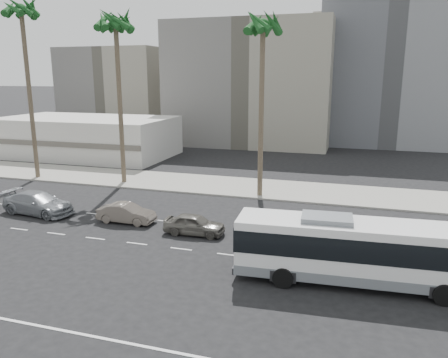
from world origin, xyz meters
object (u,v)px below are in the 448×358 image
at_px(car_c, 38,203).
at_px(palm_mid, 116,27).
at_px(car_a, 194,224).
at_px(palm_far, 21,13).
at_px(city_bus, 357,250).
at_px(palm_near, 263,29).
at_px(car_b, 126,213).

relative_size(car_c, palm_mid, 0.36).
height_order(car_a, palm_far, palm_far).
bearing_deg(car_c, car_a, -87.02).
height_order(car_c, palm_mid, palm_mid).
height_order(city_bus, palm_near, palm_near).
relative_size(city_bus, palm_near, 0.80).
distance_m(city_bus, car_a, 11.18).
distance_m(car_a, palm_near, 16.88).
relative_size(car_b, palm_mid, 0.26).
bearing_deg(car_b, palm_near, -39.35).
relative_size(city_bus, car_a, 2.99).
bearing_deg(city_bus, car_a, 154.27).
height_order(palm_mid, palm_far, palm_far).
xyz_separation_m(car_c, palm_mid, (1.32, 10.56, 13.74)).
bearing_deg(palm_far, car_b, -31.72).
xyz_separation_m(city_bus, car_b, (-15.80, 5.02, -1.14)).
xyz_separation_m(car_a, palm_mid, (-11.63, 11.23, 13.88)).
height_order(car_b, palm_mid, palm_mid).
distance_m(car_a, palm_far, 28.16).
xyz_separation_m(car_b, palm_far, (-15.68, 9.69, 15.32)).
xyz_separation_m(car_a, palm_far, (-21.18, 10.50, 15.31)).
bearing_deg(city_bus, car_c, 164.64).
height_order(city_bus, palm_mid, palm_mid).
bearing_deg(palm_near, city_bus, -60.73).
height_order(car_b, palm_far, palm_far).
height_order(palm_near, palm_far, palm_far).
relative_size(car_b, car_c, 0.72).
height_order(car_a, car_c, car_c).
xyz_separation_m(car_a, car_b, (-5.50, 0.81, -0.01)).
distance_m(city_bus, palm_far, 37.53).
height_order(city_bus, car_a, city_bus).
relative_size(car_b, palm_far, 0.24).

